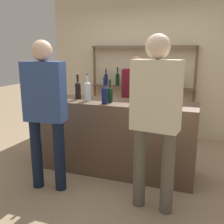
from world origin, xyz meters
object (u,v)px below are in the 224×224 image
(counter_bottle_1, at_px, (87,90))
(server_behind_counter, at_px, (136,96))
(counter_bottle_0, at_px, (138,92))
(wine_glass, at_px, (174,96))
(counter_bottle_4, at_px, (104,94))
(counter_bottle_5, at_px, (110,94))
(counter_bottle_3, at_px, (78,89))
(ice_bucket, at_px, (47,91))
(customer_right, at_px, (155,112))
(counter_bottle_2, at_px, (145,90))
(cork_jar, at_px, (59,94))
(customer_left, at_px, (45,105))

(counter_bottle_1, distance_m, server_behind_counter, 1.11)
(counter_bottle_0, distance_m, wine_glass, 0.51)
(wine_glass, bearing_deg, server_behind_counter, 126.85)
(counter_bottle_4, height_order, counter_bottle_5, counter_bottle_4)
(counter_bottle_0, relative_size, counter_bottle_1, 0.95)
(counter_bottle_0, xyz_separation_m, counter_bottle_3, (-0.85, -0.08, -0.00))
(counter_bottle_1, bearing_deg, ice_bucket, -178.63)
(counter_bottle_4, bearing_deg, customer_right, -36.02)
(counter_bottle_0, bearing_deg, ice_bucket, -172.12)
(counter_bottle_0, relative_size, wine_glass, 1.99)
(counter_bottle_0, bearing_deg, counter_bottle_3, -174.54)
(counter_bottle_4, xyz_separation_m, wine_glass, (0.86, 0.15, 0.00))
(counter_bottle_2, relative_size, customer_right, 0.20)
(counter_bottle_1, distance_m, customer_right, 1.25)
(counter_bottle_3, xyz_separation_m, wine_glass, (1.34, -0.06, -0.00))
(counter_bottle_1, height_order, customer_right, customer_right)
(counter_bottle_3, relative_size, cork_jar, 2.37)
(ice_bucket, xyz_separation_m, customer_left, (0.40, -0.66, -0.05))
(counter_bottle_4, relative_size, ice_bucket, 1.70)
(counter_bottle_0, height_order, ice_bucket, counter_bottle_0)
(counter_bottle_5, relative_size, customer_right, 0.16)
(ice_bucket, bearing_deg, counter_bottle_0, 7.88)
(counter_bottle_5, bearing_deg, ice_bucket, -179.63)
(ice_bucket, height_order, customer_right, customer_right)
(counter_bottle_1, relative_size, cork_jar, 2.40)
(counter_bottle_2, height_order, counter_bottle_5, counter_bottle_2)
(counter_bottle_4, distance_m, customer_left, 0.77)
(cork_jar, distance_m, customer_right, 1.62)
(counter_bottle_2, xyz_separation_m, server_behind_counter, (-0.31, 0.72, -0.22))
(counter_bottle_1, bearing_deg, counter_bottle_4, -22.08)
(customer_left, distance_m, customer_right, 1.29)
(counter_bottle_0, bearing_deg, customer_left, -137.14)
(cork_jar, bearing_deg, counter_bottle_2, 14.42)
(cork_jar, bearing_deg, ice_bucket, 176.40)
(cork_jar, height_order, customer_right, customer_right)
(cork_jar, bearing_deg, counter_bottle_0, 9.92)
(customer_left, bearing_deg, ice_bucket, 24.38)
(counter_bottle_3, bearing_deg, customer_left, -93.59)
(wine_glass, height_order, cork_jar, wine_glass)
(counter_bottle_5, distance_m, wine_glass, 0.82)
(counter_bottle_1, relative_size, ice_bucket, 1.81)
(counter_bottle_0, height_order, customer_right, customer_right)
(counter_bottle_3, distance_m, wine_glass, 1.34)
(counter_bottle_3, relative_size, wine_glass, 2.05)
(counter_bottle_1, distance_m, wine_glass, 1.16)
(wine_glass, bearing_deg, counter_bottle_1, -178.65)
(counter_bottle_3, relative_size, counter_bottle_4, 1.06)
(customer_right, bearing_deg, counter_bottle_2, 25.85)
(counter_bottle_1, distance_m, counter_bottle_2, 0.79)
(counter_bottle_4, xyz_separation_m, ice_bucket, (-0.93, 0.10, -0.03))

